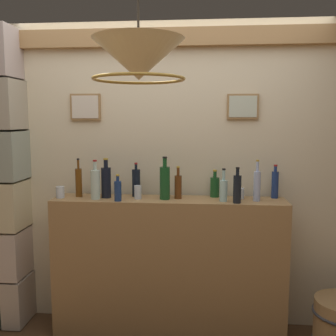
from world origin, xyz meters
The scene contains 19 objects.
panelled_rear_partition centered at (0.00, 1.10, 1.33)m, with size 3.20×0.15×2.50m.
stone_pillar centered at (-1.37, 0.93, 1.23)m, with size 0.34×0.38×2.43m.
bar_shelf_unit centered at (0.00, 0.86, 0.55)m, with size 1.82×0.33×1.10m, color #9E7547.
liquor_bottle_tequila centered at (0.83, 0.97, 1.22)m, with size 0.05×0.05×0.27m.
liquor_bottle_whiskey centered at (0.68, 0.84, 1.23)m, with size 0.05×0.05×0.32m.
liquor_bottle_vodka centered at (0.36, 0.97, 1.19)m, with size 0.07×0.07×0.22m.
liquor_bottle_brandy centered at (-0.27, 0.93, 1.22)m, with size 0.07×0.07×0.27m.
liquor_bottle_mezcal centered at (-0.73, 0.89, 1.22)m, with size 0.05×0.05×0.31m.
liquor_bottle_scotch centered at (-0.57, 0.80, 1.23)m, with size 0.07×0.07×0.31m.
liquor_bottle_port centered at (0.52, 0.76, 1.21)m, with size 0.06×0.06×0.27m.
liquor_bottle_amaro centered at (0.07, 0.88, 1.20)m, with size 0.06×0.06×0.26m.
liquor_bottle_rum centered at (-0.50, 0.87, 1.23)m, with size 0.08×0.08×0.31m.
liquor_bottle_bourbon centered at (0.42, 0.80, 1.19)m, with size 0.06×0.06×0.25m.
liquor_bottle_rye centered at (-0.38, 0.75, 1.19)m, with size 0.05×0.05×0.20m.
liquor_bottle_vermouth centered at (-0.03, 0.84, 1.24)m, with size 0.08×0.08×0.33m.
glass_tumbler_rocks centered at (-0.86, 0.82, 1.15)m, with size 0.07×0.07×0.09m.
glass_tumbler_highball centered at (-0.24, 0.84, 1.16)m, with size 0.06×0.06×0.11m.
glass_tumbler_shot centered at (0.55, 0.91, 1.15)m, with size 0.07×0.07×0.08m.
pendant_lamp centered at (-0.07, -0.10, 2.02)m, with size 0.48×0.48×0.59m.
Camera 1 is at (0.26, -2.11, 1.72)m, focal length 41.55 mm.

